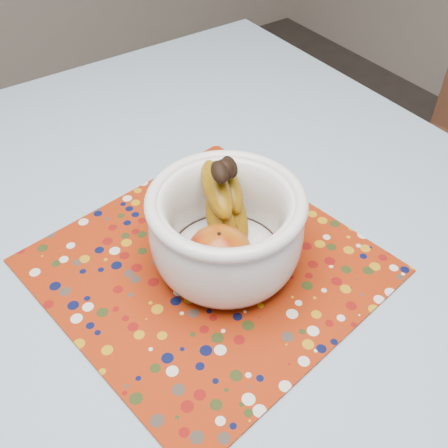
% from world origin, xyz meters
% --- Properties ---
extents(table, '(1.20, 1.20, 0.75)m').
position_xyz_m(table, '(0.00, 0.00, 0.67)').
color(table, brown).
rests_on(table, ground).
extents(tablecloth, '(1.32, 1.32, 0.01)m').
position_xyz_m(tablecloth, '(0.00, 0.00, 0.76)').
color(tablecloth, slate).
rests_on(tablecloth, table).
extents(placemat, '(0.48, 0.48, 0.00)m').
position_xyz_m(placemat, '(0.09, -0.02, 0.76)').
color(placemat, maroon).
rests_on(placemat, tablecloth).
extents(fruit_bowl, '(0.21, 0.21, 0.17)m').
position_xyz_m(fruit_bowl, '(0.12, -0.03, 0.84)').
color(fruit_bowl, white).
rests_on(fruit_bowl, placemat).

